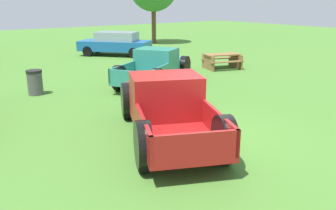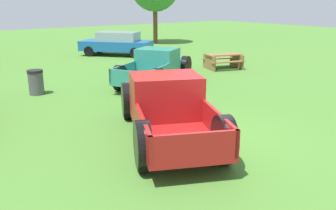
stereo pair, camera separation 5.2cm
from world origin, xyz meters
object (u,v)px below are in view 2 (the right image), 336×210
(pickup_truck_behind_right, at_px, (158,66))
(trash_can, at_px, (36,82))
(sedan_distant_a, at_px, (117,43))
(picnic_table, at_px, (223,59))
(pickup_truck_foreground, at_px, (165,105))

(pickup_truck_behind_right, xyz_separation_m, trash_can, (-4.96, 1.03, -0.24))
(pickup_truck_behind_right, relative_size, sedan_distant_a, 1.09)
(sedan_distant_a, distance_m, picnic_table, 7.83)
(sedan_distant_a, xyz_separation_m, trash_can, (-7.34, -7.13, -0.32))
(pickup_truck_foreground, relative_size, picnic_table, 2.59)
(picnic_table, distance_m, trash_can, 9.59)
(picnic_table, bearing_deg, pickup_truck_foreground, -143.62)
(pickup_truck_foreground, distance_m, pickup_truck_behind_right, 6.24)
(sedan_distant_a, bearing_deg, pickup_truck_behind_right, -106.28)
(pickup_truck_foreground, height_order, sedan_distant_a, pickup_truck_foreground)
(sedan_distant_a, relative_size, trash_can, 4.89)
(trash_can, bearing_deg, sedan_distant_a, 44.16)
(pickup_truck_behind_right, bearing_deg, picnic_table, 8.16)
(picnic_table, bearing_deg, trash_can, 177.80)
(sedan_distant_a, relative_size, picnic_table, 2.14)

